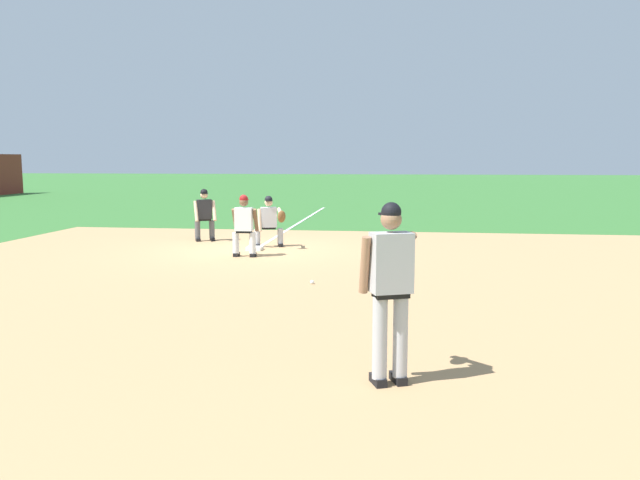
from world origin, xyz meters
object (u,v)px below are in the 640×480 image
object	(u,v)px
baseball	(312,282)
baserunner	(244,223)
pitcher	(391,282)
umpire	(204,213)
first_base_bag	(255,248)
first_baseman	(270,219)

from	to	relation	value
baseball	baserunner	size ratio (longest dim) A/B	0.05
baserunner	pitcher	bearing A→B (deg)	-155.86
umpire	pitcher	bearing A→B (deg)	-153.08
baseball	baserunner	bearing A→B (deg)	34.28
first_base_bag	baseball	size ratio (longest dim) A/B	5.14
first_baseman	baserunner	xyz separation A→B (m)	(-1.64, 0.26, 0.06)
first_base_bag	baserunner	size ratio (longest dim) A/B	0.26
first_base_bag	pitcher	distance (m)	9.74
pitcher	umpire	distance (m)	11.86
pitcher	first_base_bag	bearing A→B (deg)	21.62
first_base_bag	umpire	bearing A→B (deg)	48.91
baseball	first_baseman	xyz separation A→B (m)	(4.63, 1.78, 0.69)
baserunner	umpire	bearing A→B (deg)	34.47
first_base_bag	first_baseman	size ratio (longest dim) A/B	0.28
first_base_bag	pitcher	size ratio (longest dim) A/B	0.20
baseball	first_baseman	size ratio (longest dim) A/B	0.06
baserunner	first_baseman	bearing A→B (deg)	-9.06
pitcher	first_baseman	size ratio (longest dim) A/B	1.39
baseball	pitcher	size ratio (longest dim) A/B	0.04
first_baseman	first_base_bag	bearing A→B (deg)	154.07
pitcher	first_baseman	distance (m)	10.13
baseball	first_base_bag	bearing A→B (deg)	26.80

